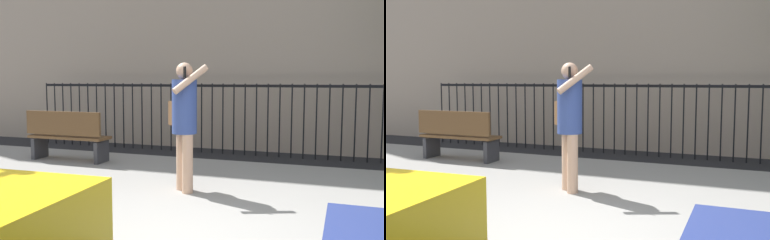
# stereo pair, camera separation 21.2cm
# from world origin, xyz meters

# --- Properties ---
(sidewalk) EXTENTS (28.00, 4.40, 0.15)m
(sidewalk) POSITION_xyz_m (0.00, 2.20, 0.07)
(sidewalk) COLOR gray
(sidewalk) RESTS_ON ground
(iron_fence) EXTENTS (12.03, 0.04, 1.60)m
(iron_fence) POSITION_xyz_m (0.00, 5.90, 1.02)
(iron_fence) COLOR black
(iron_fence) RESTS_ON ground
(pedestrian_on_phone) EXTENTS (0.69, 0.69, 1.76)m
(pedestrian_on_phone) POSITION_xyz_m (-0.60, 2.04, 1.18)
(pedestrian_on_phone) COLOR tan
(pedestrian_on_phone) RESTS_ON sidewalk
(street_bench) EXTENTS (1.60, 0.45, 0.95)m
(street_bench) POSITION_xyz_m (-3.46, 3.29, 0.65)
(street_bench) COLOR brown
(street_bench) RESTS_ON sidewalk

